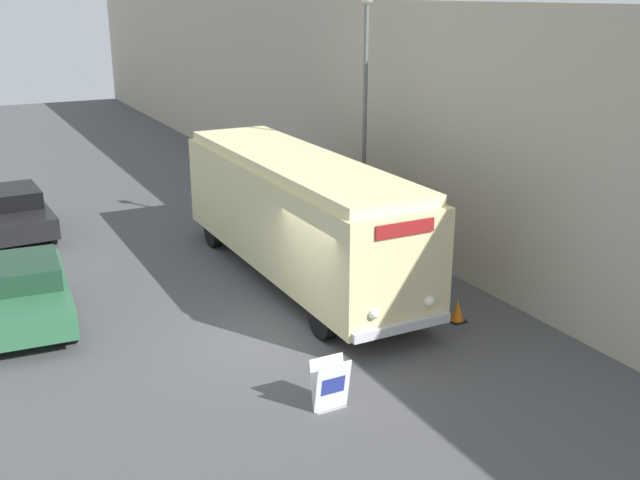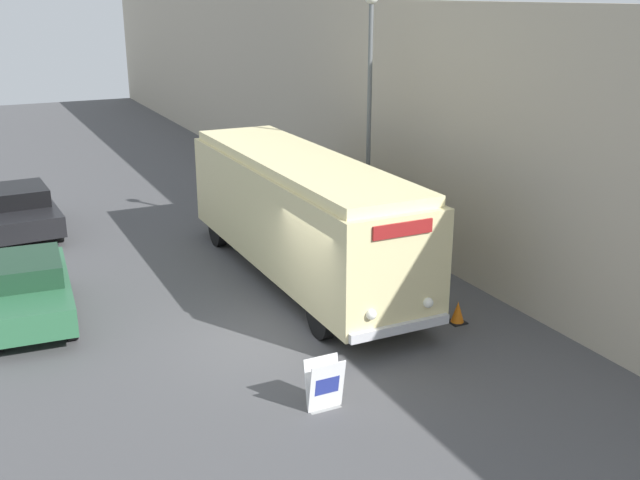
{
  "view_description": "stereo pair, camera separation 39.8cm",
  "coord_description": "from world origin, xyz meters",
  "px_view_note": "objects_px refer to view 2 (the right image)",
  "views": [
    {
      "loc": [
        -6.01,
        -13.37,
        7.07
      ],
      "look_at": [
        1.26,
        0.61,
        1.84
      ],
      "focal_mm": 42.0,
      "sensor_mm": 36.0,
      "label": 1
    },
    {
      "loc": [
        -5.65,
        -13.55,
        7.07
      ],
      "look_at": [
        1.26,
        0.61,
        1.84
      ],
      "focal_mm": 42.0,
      "sensor_mm": 36.0,
      "label": 2
    }
  ],
  "objects_px": {
    "sign_board": "(325,385)",
    "parked_car_near": "(28,288)",
    "parked_car_mid": "(21,209)",
    "streetlamp": "(370,91)",
    "traffic_cone": "(458,312)",
    "vintage_bus": "(300,211)"
  },
  "relations": [
    {
      "from": "sign_board",
      "to": "parked_car_near",
      "type": "relative_size",
      "value": 0.22
    },
    {
      "from": "sign_board",
      "to": "parked_car_mid",
      "type": "xyz_separation_m",
      "value": [
        -3.81,
        13.35,
        0.27
      ]
    },
    {
      "from": "streetlamp",
      "to": "traffic_cone",
      "type": "height_order",
      "value": "streetlamp"
    },
    {
      "from": "parked_car_near",
      "to": "traffic_cone",
      "type": "bearing_deg",
      "value": -23.18
    },
    {
      "from": "sign_board",
      "to": "streetlamp",
      "type": "height_order",
      "value": "streetlamp"
    },
    {
      "from": "parked_car_near",
      "to": "sign_board",
      "type": "bearing_deg",
      "value": -52.11
    },
    {
      "from": "vintage_bus",
      "to": "parked_car_near",
      "type": "distance_m",
      "value": 6.66
    },
    {
      "from": "vintage_bus",
      "to": "traffic_cone",
      "type": "height_order",
      "value": "vintage_bus"
    },
    {
      "from": "streetlamp",
      "to": "traffic_cone",
      "type": "relative_size",
      "value": 13.93
    },
    {
      "from": "parked_car_mid",
      "to": "traffic_cone",
      "type": "distance_m",
      "value": 13.98
    },
    {
      "from": "streetlamp",
      "to": "traffic_cone",
      "type": "xyz_separation_m",
      "value": [
        -0.61,
        -5.24,
        -4.31
      ]
    },
    {
      "from": "traffic_cone",
      "to": "streetlamp",
      "type": "bearing_deg",
      "value": 83.4
    },
    {
      "from": "streetlamp",
      "to": "parked_car_mid",
      "type": "xyz_separation_m",
      "value": [
        -8.72,
        6.14,
        -3.82
      ]
    },
    {
      "from": "parked_car_mid",
      "to": "parked_car_near",
      "type": "bearing_deg",
      "value": -96.4
    },
    {
      "from": "vintage_bus",
      "to": "traffic_cone",
      "type": "distance_m",
      "value": 4.82
    },
    {
      "from": "sign_board",
      "to": "parked_car_near",
      "type": "bearing_deg",
      "value": 123.78
    },
    {
      "from": "sign_board",
      "to": "traffic_cone",
      "type": "relative_size",
      "value": 1.88
    },
    {
      "from": "vintage_bus",
      "to": "parked_car_near",
      "type": "relative_size",
      "value": 2.25
    },
    {
      "from": "sign_board",
      "to": "parked_car_mid",
      "type": "height_order",
      "value": "parked_car_mid"
    },
    {
      "from": "traffic_cone",
      "to": "parked_car_near",
      "type": "bearing_deg",
      "value": 152.71
    },
    {
      "from": "parked_car_near",
      "to": "parked_car_mid",
      "type": "distance_m",
      "value": 6.97
    },
    {
      "from": "sign_board",
      "to": "parked_car_near",
      "type": "xyz_separation_m",
      "value": [
        -4.27,
        6.39,
        0.28
      ]
    }
  ]
}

